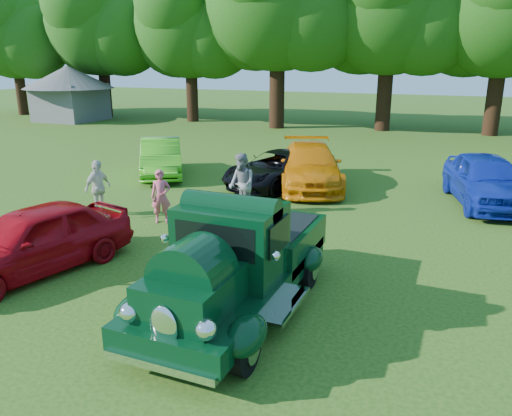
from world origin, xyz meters
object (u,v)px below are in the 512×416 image
at_px(hero_pickup, 237,264).
at_px(back_car_orange, 310,166).
at_px(spectator_grey, 242,184).
at_px(spectator_white, 98,188).
at_px(back_car_blue, 486,180).
at_px(gazebo, 69,87).
at_px(red_convertible, 33,240).
at_px(back_car_black, 278,169).
at_px(back_car_lime, 161,157).
at_px(spectator_pink, 161,196).

bearing_deg(hero_pickup, back_car_orange, 99.05).
height_order(spectator_grey, spectator_white, spectator_grey).
bearing_deg(back_car_blue, gazebo, 140.84).
bearing_deg(gazebo, red_convertible, -49.14).
bearing_deg(spectator_grey, red_convertible, -72.06).
bearing_deg(back_car_black, gazebo, 166.80).
relative_size(back_car_orange, gazebo, 0.79).
relative_size(back_car_lime, gazebo, 0.66).
bearing_deg(red_convertible, hero_pickup, 15.99).
height_order(back_car_blue, spectator_white, spectator_white).
height_order(back_car_black, spectator_grey, spectator_grey).
bearing_deg(spectator_pink, back_car_black, 44.48).
height_order(back_car_orange, spectator_pink, spectator_pink).
distance_m(back_car_orange, spectator_white, 7.26).
distance_m(back_car_black, spectator_pink, 5.31).
xyz_separation_m(spectator_pink, spectator_white, (-2.02, -0.13, 0.07)).
bearing_deg(back_car_lime, spectator_grey, -67.44).
xyz_separation_m(back_car_lime, gazebo, (-16.12, 12.86, 1.71)).
height_order(spectator_white, gazebo, gazebo).
xyz_separation_m(back_car_lime, back_car_orange, (5.78, 0.56, 0.04)).
bearing_deg(back_car_black, hero_pickup, -55.84).
height_order(red_convertible, back_car_blue, back_car_blue).
relative_size(back_car_lime, back_car_orange, 0.84).
height_order(hero_pickup, spectator_pink, hero_pickup).
bearing_deg(hero_pickup, gazebo, 137.35).
height_order(back_car_blue, gazebo, gazebo).
bearing_deg(back_car_blue, spectator_white, -166.42).
distance_m(red_convertible, back_car_blue, 12.75).
bearing_deg(gazebo, spectator_grey, -37.66).
xyz_separation_m(back_car_lime, back_car_black, (4.74, 0.13, -0.08)).
height_order(back_car_black, spectator_pink, spectator_pink).
bearing_deg(hero_pickup, spectator_grey, 113.68).
xyz_separation_m(spectator_grey, gazebo, (-21.05, 16.25, 1.52)).
distance_m(spectator_pink, spectator_white, 2.02).
xyz_separation_m(red_convertible, back_car_lime, (-2.64, 8.83, -0.02)).
relative_size(back_car_orange, spectator_white, 3.15).
relative_size(hero_pickup, back_car_lime, 1.21).
bearing_deg(back_car_blue, spectator_grey, -164.52).
bearing_deg(red_convertible, spectator_white, 124.74).
relative_size(red_convertible, gazebo, 0.65).
height_order(back_car_lime, back_car_blue, back_car_blue).
bearing_deg(back_car_lime, back_car_black, -31.46).
distance_m(spectator_white, gazebo, 25.02).
xyz_separation_m(back_car_orange, spectator_white, (-4.55, -5.66, 0.07)).
relative_size(back_car_orange, back_car_blue, 1.10).
distance_m(spectator_pink, spectator_grey, 2.32).
distance_m(back_car_black, spectator_white, 6.30).
xyz_separation_m(hero_pickup, spectator_white, (-6.02, 3.56, -0.06)).
height_order(back_car_black, gazebo, gazebo).
height_order(hero_pickup, back_car_black, hero_pickup).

